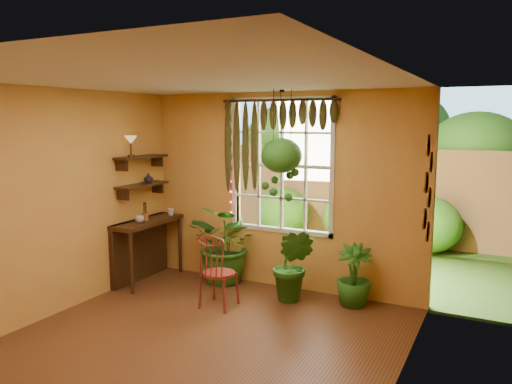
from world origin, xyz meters
TOP-DOWN VIEW (x-y plane):
  - floor at (0.00, 0.00)m, footprint 4.50×4.50m
  - ceiling at (0.00, 0.00)m, footprint 4.50×4.50m
  - wall_back at (0.00, 2.25)m, footprint 4.00×0.00m
  - wall_left at (-2.00, 0.00)m, footprint 0.00×4.50m
  - wall_right at (2.00, 0.00)m, footprint 0.00×4.50m
  - window at (0.00, 2.28)m, footprint 1.52×0.10m
  - valance_vine at (-0.08, 2.16)m, footprint 1.70×0.12m
  - string_lights at (-0.76, 2.19)m, footprint 0.03×0.03m
  - wall_plates at (1.98, 1.79)m, footprint 0.04×0.32m
  - counter_ledge at (-1.91, 1.60)m, footprint 0.40×1.20m
  - shelf_lower at (-1.88, 1.60)m, footprint 0.25×0.90m
  - shelf_upper at (-1.88, 1.60)m, footprint 0.25×0.90m
  - backyard at (0.24, 6.87)m, footprint 14.00×10.00m
  - windsor_chair at (-0.36, 1.16)m, footprint 0.41×0.44m
  - potted_plant_left at (-0.73, 2.03)m, footprint 1.22×1.13m
  - potted_plant_mid at (0.39, 1.76)m, footprint 0.54×0.44m
  - potted_plant_right at (1.13, 1.98)m, footprint 0.55×0.55m
  - hanging_basket at (0.18, 1.86)m, footprint 0.53×0.53m
  - cup_a at (-1.78, 1.40)m, footprint 0.15×0.15m
  - cup_b at (-1.72, 2.04)m, footprint 0.12×0.12m
  - brush_jar at (-1.80, 1.55)m, footprint 0.09×0.09m
  - shelf_vase at (-1.87, 1.74)m, footprint 0.14×0.14m
  - tiffany_lamp at (-1.86, 1.37)m, footprint 0.17×0.17m

SIDE VIEW (x-z plane):
  - floor at x=0.00m, z-range 0.00..0.00m
  - windsor_chair at x=-0.36m, z-range -0.23..0.86m
  - potted_plant_right at x=1.13m, z-range 0.00..0.78m
  - potted_plant_mid at x=0.39m, z-range 0.00..0.96m
  - counter_ledge at x=-1.91m, z-range 0.10..1.00m
  - potted_plant_left at x=-0.73m, z-range 0.00..1.15m
  - cup_a at x=-1.78m, z-range 0.90..1.00m
  - cup_b at x=-1.72m, z-range 0.90..1.00m
  - brush_jar at x=-1.80m, z-range 0.86..1.20m
  - backyard at x=0.24m, z-range -4.72..7.28m
  - wall_back at x=0.00m, z-range -0.65..3.35m
  - wall_left at x=-2.00m, z-range -0.90..3.60m
  - wall_right at x=2.00m, z-range -0.90..3.60m
  - shelf_lower at x=-1.88m, z-range 1.38..1.42m
  - shelf_vase at x=-1.87m, z-range 1.42..1.56m
  - wall_plates at x=1.98m, z-range 1.00..2.10m
  - window at x=0.00m, z-range 0.77..2.63m
  - string_lights at x=-0.76m, z-range 0.98..2.52m
  - shelf_upper at x=-1.88m, z-range 1.78..1.82m
  - hanging_basket at x=0.18m, z-range 1.13..2.55m
  - tiffany_lamp at x=-1.86m, z-range 1.89..2.18m
  - valance_vine at x=-0.08m, z-range 1.73..2.83m
  - ceiling at x=0.00m, z-range 2.70..2.70m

